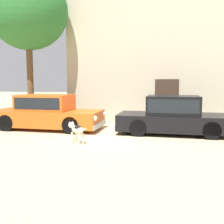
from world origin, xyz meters
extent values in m
plane|color=tan|center=(0.00, 0.00, 0.00)|extent=(80.00, 80.00, 0.00)
cube|color=#D15619|center=(-2.82, 1.24, 0.47)|extent=(4.59, 1.87, 0.64)
cube|color=#D15619|center=(-2.87, 1.24, 1.12)|extent=(2.12, 1.58, 0.65)
cube|color=black|center=(-2.87, 1.24, 1.13)|extent=(1.96, 1.60, 0.46)
cube|color=#999BA0|center=(-0.56, 1.20, 0.26)|extent=(0.15, 1.76, 0.20)
cube|color=#999BA0|center=(-5.08, 1.27, 0.26)|extent=(0.15, 1.76, 0.20)
sphere|color=silver|center=(-0.52, 1.92, 0.61)|extent=(0.20, 0.20, 0.20)
sphere|color=silver|center=(-0.54, 0.48, 0.61)|extent=(0.20, 0.20, 0.20)
cube|color=red|center=(-5.07, 2.05, 0.63)|extent=(0.04, 0.18, 0.18)
cylinder|color=black|center=(-1.44, 2.01, 0.33)|extent=(0.67, 0.21, 0.67)
cylinder|color=black|center=(-1.47, 0.42, 0.33)|extent=(0.67, 0.21, 0.67)
cylinder|color=black|center=(-4.18, 2.06, 0.33)|extent=(0.67, 0.21, 0.67)
cylinder|color=black|center=(-4.20, 0.46, 0.33)|extent=(0.67, 0.21, 0.67)
cube|color=black|center=(2.36, 1.24, 0.45)|extent=(4.22, 1.83, 0.60)
cube|color=black|center=(2.32, 1.24, 1.10)|extent=(1.95, 1.55, 0.70)
cube|color=black|center=(2.32, 1.24, 1.11)|extent=(1.80, 1.58, 0.49)
cube|color=#999BA0|center=(0.29, 1.27, 0.26)|extent=(0.14, 1.74, 0.20)
cube|color=red|center=(0.30, 2.04, 0.60)|extent=(0.04, 0.18, 0.18)
cube|color=red|center=(0.28, 0.50, 0.60)|extent=(0.04, 0.18, 0.18)
cylinder|color=black|center=(3.63, 2.01, 0.32)|extent=(0.64, 0.21, 0.63)
cylinder|color=black|center=(3.61, 0.44, 0.32)|extent=(0.64, 0.21, 0.63)
cylinder|color=black|center=(1.12, 2.05, 0.32)|extent=(0.64, 0.21, 0.63)
cylinder|color=black|center=(1.10, 0.47, 0.32)|extent=(0.64, 0.21, 0.63)
cube|color=#BCB299|center=(4.20, 6.63, 4.72)|extent=(14.10, 5.97, 9.44)
cube|color=#38281E|center=(2.09, 3.63, 1.05)|extent=(1.10, 0.02, 2.10)
cylinder|color=beige|center=(-0.88, -1.04, 0.18)|extent=(0.06, 0.06, 0.36)
cylinder|color=beige|center=(-0.78, -0.91, 0.18)|extent=(0.06, 0.06, 0.36)
cylinder|color=beige|center=(-0.59, -1.26, 0.18)|extent=(0.06, 0.06, 0.36)
cylinder|color=beige|center=(-0.48, -1.13, 0.18)|extent=(0.06, 0.06, 0.36)
ellipsoid|color=beige|center=(-0.68, -1.08, 0.45)|extent=(0.59, 0.52, 0.27)
ellipsoid|color=black|center=(-0.65, -1.11, 0.53)|extent=(0.38, 0.36, 0.15)
sphere|color=beige|center=(-0.96, -0.87, 0.56)|extent=(0.20, 0.20, 0.20)
cone|color=beige|center=(-1.05, -0.81, 0.55)|extent=(0.15, 0.15, 0.11)
cone|color=beige|center=(-1.00, -0.92, 0.65)|extent=(0.10, 0.10, 0.09)
cone|color=beige|center=(-0.93, -0.83, 0.65)|extent=(0.10, 0.10, 0.09)
cylinder|color=beige|center=(-0.40, -1.30, 0.51)|extent=(0.19, 0.16, 0.13)
cylinder|color=brown|center=(-4.23, 2.52, 1.90)|extent=(0.29, 0.29, 3.81)
ellipsoid|color=#286B2D|center=(-4.23, 2.52, 5.19)|extent=(3.68, 3.31, 3.49)
camera|label=1|loc=(2.05, -8.95, 1.96)|focal=42.29mm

